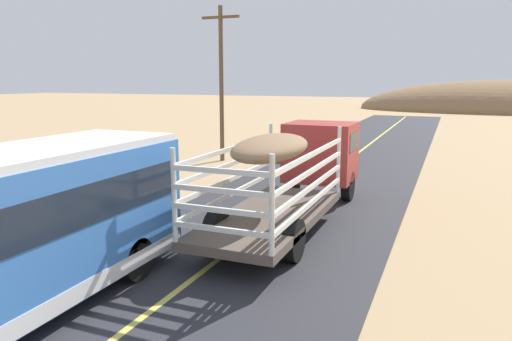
% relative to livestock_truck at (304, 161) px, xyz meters
% --- Properties ---
extents(livestock_truck, '(2.53, 9.70, 3.02)m').
position_rel_livestock_truck_xyz_m(livestock_truck, '(0.00, 0.00, 0.00)').
color(livestock_truck, '#B2332D').
rests_on(livestock_truck, road_surface).
extents(car_far, '(1.80, 4.40, 1.46)m').
position_rel_livestock_truck_xyz_m(car_far, '(-3.35, 11.71, -1.10)').
color(car_far, silver).
rests_on(car_far, road_surface).
extents(power_pole_mid, '(2.20, 0.24, 8.40)m').
position_rel_livestock_truck_xyz_m(power_pole_mid, '(-7.34, 8.54, 2.70)').
color(power_pole_mid, brown).
rests_on(power_pole_mid, ground).
extents(distant_hill, '(42.36, 20.85, 8.86)m').
position_rel_livestock_truck_xyz_m(distant_hill, '(11.99, 62.76, -1.79)').
color(distant_hill, olive).
rests_on(distant_hill, ground).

